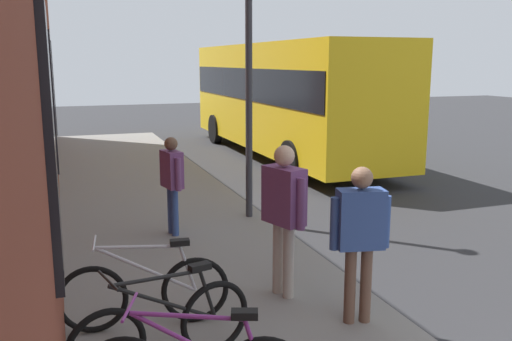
# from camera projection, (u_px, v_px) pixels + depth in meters

# --- Properties ---
(ground) EXTENTS (60.00, 60.00, 0.00)m
(ground) POSITION_uv_depth(u_px,v_px,m) (357.00, 241.00, 8.89)
(ground) COLOR #2D2D30
(sidewalk_pavement) EXTENTS (24.00, 3.50, 0.12)m
(sidewalk_pavement) POSITION_uv_depth(u_px,v_px,m) (165.00, 221.00, 9.80)
(sidewalk_pavement) COLOR gray
(sidewalk_pavement) RESTS_ON ground
(station_facade) EXTENTS (22.00, 0.65, 7.43)m
(station_facade) POSITION_uv_depth(u_px,v_px,m) (27.00, 10.00, 9.32)
(station_facade) COLOR brown
(station_facade) RESTS_ON ground
(bicycle_leaning_wall) EXTENTS (0.58, 1.74, 0.97)m
(bicycle_leaning_wall) POSITION_uv_depth(u_px,v_px,m) (165.00, 329.00, 4.91)
(bicycle_leaning_wall) COLOR black
(bicycle_leaning_wall) RESTS_ON sidewalk_pavement
(bicycle_mid_rack) EXTENTS (0.48, 1.77, 0.97)m
(bicycle_mid_rack) POSITION_uv_depth(u_px,v_px,m) (146.00, 292.00, 5.69)
(bicycle_mid_rack) COLOR black
(bicycle_mid_rack) RESTS_ON sidewalk_pavement
(city_bus) EXTENTS (10.51, 2.67, 3.35)m
(city_bus) POSITION_uv_depth(u_px,v_px,m) (284.00, 93.00, 16.45)
(city_bus) COLOR yellow
(city_bus) RESTS_ON ground
(pedestrian_by_facade) EXTENTS (0.65, 0.41, 1.80)m
(pedestrian_by_facade) POSITION_uv_depth(u_px,v_px,m) (284.00, 205.00, 6.35)
(pedestrian_by_facade) COLOR #B2A599
(pedestrian_by_facade) RESTS_ON sidewalk_pavement
(pedestrian_near_bus) EXTENTS (0.34, 0.63, 1.69)m
(pedestrian_near_bus) POSITION_uv_depth(u_px,v_px,m) (360.00, 229.00, 5.68)
(pedestrian_near_bus) COLOR brown
(pedestrian_near_bus) RESTS_ON sidewalk_pavement
(pedestrian_crossing_street) EXTENTS (0.59, 0.31, 1.58)m
(pedestrian_crossing_street) POSITION_uv_depth(u_px,v_px,m) (172.00, 176.00, 8.67)
(pedestrian_crossing_street) COLOR #334C8C
(pedestrian_crossing_street) RESTS_ON sidewalk_pavement
(street_lamp) EXTENTS (0.28, 0.28, 5.29)m
(street_lamp) POSITION_uv_depth(u_px,v_px,m) (249.00, 38.00, 9.27)
(street_lamp) COLOR #333338
(street_lamp) RESTS_ON sidewalk_pavement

